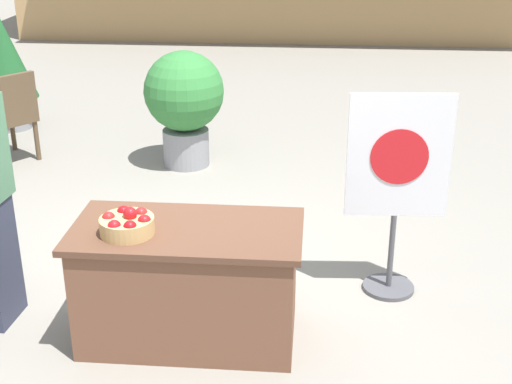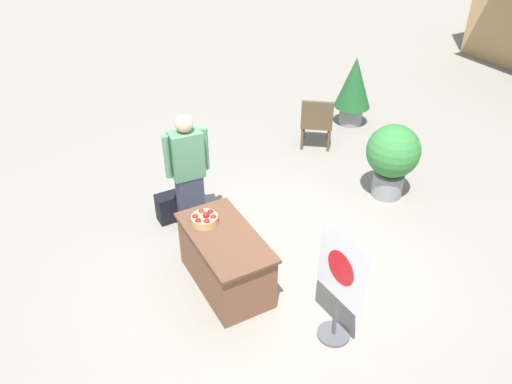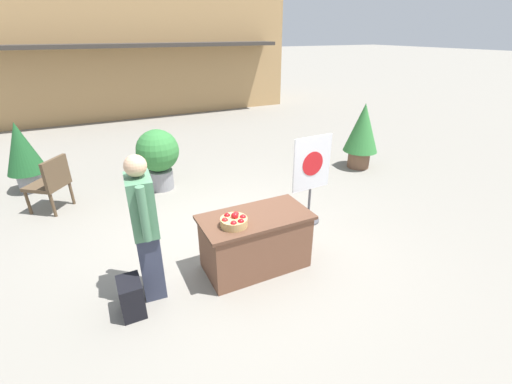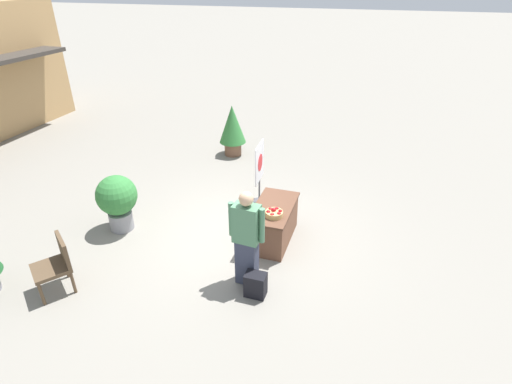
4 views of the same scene
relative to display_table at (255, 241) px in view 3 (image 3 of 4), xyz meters
The scene contains 11 objects.
ground_plane 0.79m from the display_table, 97.91° to the left, with size 120.00×120.00×0.00m, color gray.
storefront_building 11.39m from the display_table, 87.67° to the left, with size 10.78×4.55×3.89m.
display_table is the anchor object (origin of this frame).
apple_basket 0.56m from the display_table, 162.80° to the right, with size 0.32×0.32×0.16m.
person_visitor 1.39m from the display_table, behind, with size 0.29×0.61×1.72m.
backpack 1.59m from the display_table, behind, with size 0.24×0.34×0.42m.
poster_board 1.53m from the display_table, 27.67° to the left, with size 0.68×0.36×1.43m.
patio_chair 3.80m from the display_table, 128.95° to the left, with size 0.77×0.77×0.94m.
potted_plant_near_right 5.01m from the display_table, 124.77° to the left, with size 0.69×0.69×1.34m.
potted_plant_far_right 3.12m from the display_table, 100.43° to the left, with size 0.80×0.80×1.18m.
potted_plant_far_left 4.36m from the display_table, 30.89° to the left, with size 0.75×0.75×1.44m.
Camera 3 is at (-1.54, -4.00, 2.83)m, focal length 24.00 mm.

